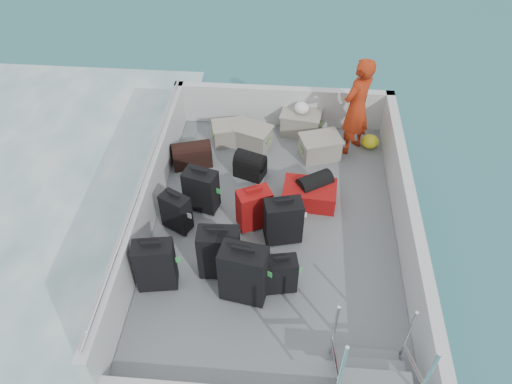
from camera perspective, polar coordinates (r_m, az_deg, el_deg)
ground at (r=7.37m, az=1.95°, el=-7.31°), size 160.00×160.00×0.00m
ferry_hull at (r=7.14m, az=2.00°, el=-5.81°), size 3.60×5.00×0.60m
deck at (r=6.90m, az=2.07°, el=-4.15°), size 3.30×4.70×0.02m
deck_fittings at (r=6.41m, az=5.10°, el=-4.19°), size 3.60×5.00×0.90m
suitcase_0 at (r=6.13m, az=-11.40°, el=-8.27°), size 0.51×0.34×0.73m
suitcase_1 at (r=6.77m, az=-9.11°, el=-2.33°), size 0.44×0.38×0.58m
suitcase_2 at (r=6.97m, az=-6.28°, el=0.16°), size 0.51×0.38×0.65m
suitcase_3 at (r=5.89m, az=-1.42°, el=-9.38°), size 0.59×0.40×0.82m
suitcase_4 at (r=6.15m, az=-4.25°, el=-6.96°), size 0.51×0.31×0.73m
suitcase_5 at (r=6.71m, az=-0.21°, el=-1.95°), size 0.51×0.43×0.62m
suitcase_6 at (r=6.06m, az=2.84°, el=-9.42°), size 0.42×0.30×0.54m
suitcase_7 at (r=6.52m, az=3.12°, el=-3.41°), size 0.53×0.38×0.67m
suitcase_8 at (r=7.18m, az=6.13°, el=-0.26°), size 0.79×0.55×0.30m
duffel_0 at (r=7.81m, az=-7.31°, el=4.08°), size 0.66×0.46×0.32m
duffel_1 at (r=7.56m, az=-0.68°, el=2.92°), size 0.52×0.43×0.32m
duffel_2 at (r=7.25m, az=6.66°, el=0.37°), size 0.58×0.52×0.32m
crate_0 at (r=8.20m, az=-2.98°, el=6.66°), size 0.60×0.48×0.32m
crate_1 at (r=8.11m, az=-0.38°, el=6.28°), size 0.64×0.54×0.33m
crate_2 at (r=8.41m, az=5.11°, el=7.85°), size 0.67×0.51×0.37m
crate_3 at (r=7.94m, az=7.32°, el=5.02°), size 0.68×0.57×0.35m
yellow_bag at (r=8.32m, az=12.90°, el=5.65°), size 0.28×0.26×0.22m
white_bag at (r=8.25m, az=5.24°, el=9.39°), size 0.24×0.24×0.18m
passenger at (r=7.81m, az=11.43°, el=9.51°), size 0.68×0.70×1.61m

